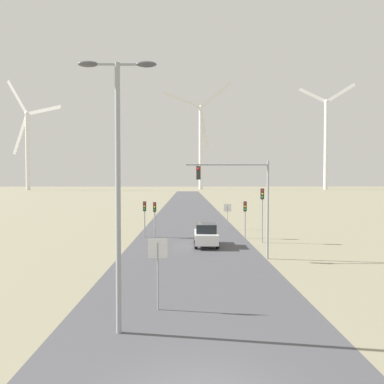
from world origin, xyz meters
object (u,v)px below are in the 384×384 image
(traffic_light_mast_overhead, at_px, (240,188))
(wind_turbine_far_left, at_px, (28,141))
(streetlamp, at_px, (118,164))
(car_approaching, at_px, (206,235))
(traffic_light_post_near_left, at_px, (155,211))
(traffic_light_post_near_right, at_px, (262,203))
(stop_sign_far, at_px, (228,212))
(wind_turbine_left, at_px, (201,138))
(stop_sign_near, at_px, (158,260))
(wind_turbine_center, at_px, (326,137))
(traffic_light_post_mid_right, at_px, (245,211))
(traffic_light_post_mid_left, at_px, (145,211))

(traffic_light_mast_overhead, bearing_deg, wind_turbine_far_left, 116.67)
(streetlamp, xyz_separation_m, car_approaching, (3.88, 16.96, -4.95))
(traffic_light_post_near_left, bearing_deg, traffic_light_post_near_right, -18.85)
(stop_sign_far, bearing_deg, wind_turbine_left, 88.85)
(stop_sign_near, height_order, wind_turbine_far_left, wind_turbine_far_left)
(wind_turbine_far_left, distance_m, wind_turbine_center, 165.52)
(streetlamp, xyz_separation_m, traffic_light_post_near_left, (-0.64, 21.80, -3.47))
(stop_sign_far, height_order, traffic_light_mast_overhead, traffic_light_mast_overhead)
(stop_sign_far, height_order, traffic_light_post_near_left, traffic_light_post_near_left)
(streetlamp, xyz_separation_m, wind_turbine_far_left, (-83.48, 190.05, 20.34))
(traffic_light_post_mid_right, bearing_deg, stop_sign_near, -109.09)
(traffic_light_post_mid_left, height_order, traffic_light_mast_overhead, traffic_light_mast_overhead)
(stop_sign_near, bearing_deg, wind_turbine_center, 67.85)
(wind_turbine_center, bearing_deg, traffic_light_mast_overhead, -111.96)
(traffic_light_post_near_left, xyz_separation_m, traffic_light_post_mid_right, (8.27, -0.84, 0.08))
(wind_turbine_left, relative_size, wind_turbine_center, 1.04)
(wind_turbine_far_left, bearing_deg, stop_sign_far, -61.01)
(traffic_light_post_mid_left, relative_size, traffic_light_mast_overhead, 0.51)
(traffic_light_post_near_left, bearing_deg, stop_sign_near, -84.69)
(wind_turbine_center, bearing_deg, wind_turbine_left, 179.85)
(stop_sign_far, distance_m, wind_turbine_far_left, 187.71)
(wind_turbine_center, bearing_deg, car_approaching, -113.02)
(stop_sign_near, xyz_separation_m, traffic_light_mast_overhead, (4.73, 9.78, 2.69))
(car_approaching, xyz_separation_m, wind_turbine_center, (77.82, 183.12, 29.08))
(wind_turbine_far_left, relative_size, wind_turbine_center, 1.02)
(stop_sign_far, xyz_separation_m, traffic_light_post_mid_right, (0.91, -6.27, 0.56))
(traffic_light_post_near_right, xyz_separation_m, wind_turbine_far_left, (-92.20, 171.45, 22.87))
(traffic_light_mast_overhead, height_order, wind_turbine_far_left, wind_turbine_far_left)
(traffic_light_post_mid_left, xyz_separation_m, car_approaching, (5.44, -4.67, -1.53))
(streetlamp, bearing_deg, car_approaching, 77.12)
(stop_sign_near, xyz_separation_m, traffic_light_post_mid_right, (6.46, 18.67, 0.42))
(traffic_light_post_mid_right, xyz_separation_m, wind_turbine_center, (74.06, 179.12, 27.52))
(stop_sign_far, relative_size, wind_turbine_left, 0.04)
(traffic_light_post_near_right, relative_size, car_approaching, 1.11)
(stop_sign_far, height_order, traffic_light_post_mid_left, traffic_light_post_mid_left)
(traffic_light_post_mid_right, relative_size, wind_turbine_left, 0.05)
(stop_sign_near, height_order, stop_sign_far, stop_sign_near)
(traffic_light_post_mid_left, bearing_deg, traffic_light_mast_overhead, -52.05)
(traffic_light_post_near_right, xyz_separation_m, wind_turbine_center, (72.98, 181.48, 26.65))
(stop_sign_far, distance_m, wind_turbine_left, 175.21)
(wind_turbine_far_left, bearing_deg, traffic_light_post_near_left, -63.79)
(wind_turbine_far_left, xyz_separation_m, wind_turbine_left, (93.68, 10.22, 3.02))
(car_approaching, bearing_deg, traffic_light_mast_overhead, -67.56)
(car_approaching, bearing_deg, traffic_light_post_near_left, 133.07)
(traffic_light_post_mid_right, relative_size, traffic_light_mast_overhead, 0.51)
(traffic_light_post_near_right, bearing_deg, traffic_light_post_near_left, 161.15)
(streetlamp, height_order, stop_sign_far, streetlamp)
(wind_turbine_left, bearing_deg, stop_sign_near, -92.61)
(car_approaching, height_order, wind_turbine_far_left, wind_turbine_far_left)
(stop_sign_near, bearing_deg, wind_turbine_left, 87.39)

